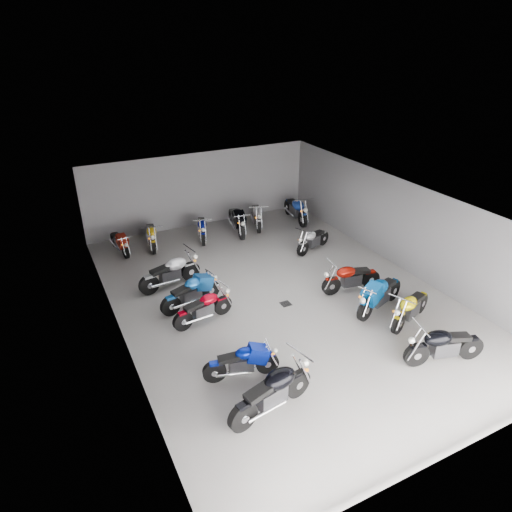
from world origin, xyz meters
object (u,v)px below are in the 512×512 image
object	(u,v)px
motorcycle_left_a	(272,392)
drain_grate	(286,304)
motorcycle_right_f	(313,240)
motorcycle_back_f	(296,209)
motorcycle_back_b	(152,235)
motorcycle_right_b	(410,308)
motorcycle_back_d	(237,220)
motorcycle_right_d	(351,278)
motorcycle_right_a	(444,345)
motorcycle_left_b	(242,362)
motorcycle_left_e	(192,292)
motorcycle_left_f	(171,273)
motorcycle_right_c	(380,294)
motorcycle_back_e	(257,215)
motorcycle_left_d	(204,308)
motorcycle_back_c	(202,228)
motorcycle_back_a	(120,242)

from	to	relation	value
motorcycle_left_a	drain_grate	bearing A→B (deg)	133.87
motorcycle_right_f	motorcycle_back_f	xyz separation A→B (m)	(1.02, 2.96, 0.10)
motorcycle_left_a	motorcycle_back_b	size ratio (longest dim) A/B	1.13
motorcycle_right_b	motorcycle_back_d	bearing A→B (deg)	-8.93
motorcycle_right_b	motorcycle_right_d	size ratio (longest dim) A/B	0.97
motorcycle_right_a	motorcycle_right_b	size ratio (longest dim) A/B	1.07
motorcycle_left_b	motorcycle_right_d	xyz separation A→B (m)	(4.98, 2.19, 0.04)
motorcycle_left_e	motorcycle_back_b	bearing A→B (deg)	166.18
motorcycle_left_f	motorcycle_back_f	size ratio (longest dim) A/B	0.95
motorcycle_back_d	drain_grate	bearing A→B (deg)	90.74
motorcycle_right_c	motorcycle_right_f	world-z (taller)	motorcycle_right_c
motorcycle_right_f	motorcycle_back_e	size ratio (longest dim) A/B	0.88
motorcycle_left_b	motorcycle_right_a	bearing A→B (deg)	82.46
motorcycle_left_d	motorcycle_back_c	world-z (taller)	motorcycle_back_c
motorcycle_right_a	motorcycle_back_a	xyz separation A→B (m)	(-6.14, 10.41, -0.09)
motorcycle_right_b	motorcycle_left_a	bearing A→B (deg)	82.62
drain_grate	motorcycle_left_d	distance (m)	2.71
drain_grate	motorcycle_left_e	bearing A→B (deg)	155.62
motorcycle_left_f	motorcycle_back_a	bearing A→B (deg)	-174.29
motorcycle_left_b	motorcycle_back_c	xyz separation A→B (m)	(2.10, 8.38, 0.02)
motorcycle_left_e	motorcycle_right_f	distance (m)	5.85
motorcycle_right_a	motorcycle_right_b	distance (m)	1.82
motorcycle_right_c	motorcycle_back_a	size ratio (longest dim) A/B	1.21
motorcycle_back_c	motorcycle_back_e	xyz separation A→B (m)	(2.61, 0.15, 0.04)
motorcycle_right_f	motorcycle_back_b	size ratio (longest dim) A/B	0.90
motorcycle_left_b	motorcycle_back_a	world-z (taller)	motorcycle_left_b
motorcycle_left_f	motorcycle_back_f	bearing A→B (deg)	104.74
motorcycle_back_d	motorcycle_back_f	distance (m)	2.93
motorcycle_left_f	motorcycle_back_d	distance (m)	5.05
drain_grate	motorcycle_left_d	world-z (taller)	motorcycle_left_d
motorcycle_left_b	motorcycle_back_b	distance (m)	8.56
motorcycle_right_b	motorcycle_back_e	xyz separation A→B (m)	(-0.72, 8.61, 0.01)
motorcycle_back_d	motorcycle_back_c	bearing A→B (deg)	8.55
motorcycle_left_d	motorcycle_left_e	bearing A→B (deg)	171.73
motorcycle_left_a	motorcycle_left_f	distance (m)	6.49
motorcycle_right_b	motorcycle_right_c	world-z (taller)	motorcycle_right_c
motorcycle_back_b	motorcycle_back_e	distance (m)	4.68
motorcycle_back_b	motorcycle_left_f	bearing A→B (deg)	95.89
motorcycle_left_d	motorcycle_left_f	xyz separation A→B (m)	(-0.26, 2.43, 0.06)
motorcycle_left_d	motorcycle_back_e	distance (m)	7.48
motorcycle_back_f	motorcycle_right_c	bearing A→B (deg)	86.30
motorcycle_left_a	motorcycle_right_c	xyz separation A→B (m)	(4.94, 2.22, -0.01)
motorcycle_back_f	motorcycle_left_a	bearing A→B (deg)	64.06
motorcycle_left_a	motorcycle_right_b	world-z (taller)	motorcycle_left_a
motorcycle_back_b	motorcycle_back_e	xyz separation A→B (m)	(4.68, -0.02, 0.03)
motorcycle_right_f	motorcycle_back_d	bearing A→B (deg)	11.71
motorcycle_right_c	motorcycle_right_d	size ratio (longest dim) A/B	1.07
motorcycle_back_b	motorcycle_right_a	bearing A→B (deg)	125.63
motorcycle_right_c	motorcycle_right_d	xyz separation A→B (m)	(-0.09, 1.32, -0.05)
motorcycle_right_b	motorcycle_right_f	xyz separation A→B (m)	(0.14, 5.44, -0.05)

